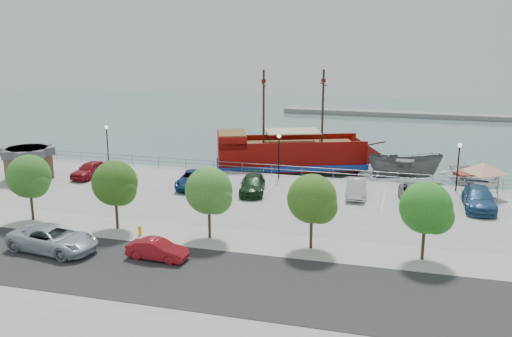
# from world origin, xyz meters

# --- Properties ---
(ground) EXTENTS (160.00, 160.00, 0.00)m
(ground) POSITION_xyz_m (0.00, 0.00, -1.00)
(ground) COLOR slate
(land_slab) EXTENTS (100.00, 58.00, 1.20)m
(land_slab) POSITION_xyz_m (0.00, -21.00, -0.60)
(land_slab) COLOR gray
(land_slab) RESTS_ON ground
(street) EXTENTS (100.00, 8.00, 0.04)m
(street) POSITION_xyz_m (0.00, -16.00, 0.01)
(street) COLOR #292929
(street) RESTS_ON land_slab
(sidewalk) EXTENTS (100.00, 4.00, 0.05)m
(sidewalk) POSITION_xyz_m (0.00, -10.00, 0.01)
(sidewalk) COLOR #B4ADA0
(sidewalk) RESTS_ON land_slab
(seawall_railing) EXTENTS (50.00, 0.06, 1.00)m
(seawall_railing) POSITION_xyz_m (0.00, 7.80, 0.53)
(seawall_railing) COLOR slate
(seawall_railing) RESTS_ON land_slab
(far_shore) EXTENTS (40.00, 3.00, 0.80)m
(far_shore) POSITION_xyz_m (10.00, 55.00, -0.60)
(far_shore) COLOR #969593
(far_shore) RESTS_ON ground
(pirate_ship) EXTENTS (18.12, 10.70, 11.27)m
(pirate_ship) POSITION_xyz_m (1.02, 13.15, 0.89)
(pirate_ship) COLOR #7A0804
(pirate_ship) RESTS_ON ground
(patrol_boat) EXTENTS (7.25, 3.15, 2.74)m
(patrol_boat) POSITION_xyz_m (11.53, 11.81, 0.37)
(patrol_boat) COLOR #585A5B
(patrol_boat) RESTS_ON ground
(speedboat) EXTENTS (7.85, 8.83, 1.51)m
(speedboat) POSITION_xyz_m (18.26, 12.85, -0.24)
(speedboat) COLOR white
(speedboat) RESTS_ON ground
(dock_west) EXTENTS (7.70, 2.67, 0.43)m
(dock_west) POSITION_xyz_m (-13.72, 9.20, -0.78)
(dock_west) COLOR slate
(dock_west) RESTS_ON ground
(dock_mid) EXTENTS (7.62, 4.38, 0.42)m
(dock_mid) POSITION_xyz_m (9.15, 9.20, -0.79)
(dock_mid) COLOR gray
(dock_mid) RESTS_ON ground
(dock_east) EXTENTS (7.80, 4.18, 0.43)m
(dock_east) POSITION_xyz_m (16.98, 9.20, -0.79)
(dock_east) COLOR slate
(dock_east) RESTS_ON ground
(shed) EXTENTS (4.77, 4.77, 2.99)m
(shed) POSITION_xyz_m (-22.82, 0.20, 1.59)
(shed) COLOR brown
(shed) RESTS_ON land_slab
(canopy_tent) EXTENTS (4.50, 4.50, 3.38)m
(canopy_tent) POSITION_xyz_m (17.98, 5.52, 2.94)
(canopy_tent) COLOR slate
(canopy_tent) RESTS_ON land_slab
(street_van) EXTENTS (6.29, 3.51, 1.66)m
(street_van) POSITION_xyz_m (-9.93, -14.80, 0.83)
(street_van) COLOR #B2BBC4
(street_van) RESTS_ON street
(street_sedan) EXTENTS (3.94, 1.58, 1.27)m
(street_sedan) POSITION_xyz_m (-2.90, -14.28, 0.64)
(street_sedan) COLOR #A5161F
(street_sedan) RESTS_ON street
(fire_hydrant) EXTENTS (0.24, 0.24, 0.70)m
(fire_hydrant) POSITION_xyz_m (-5.83, -10.80, 0.38)
(fire_hydrant) COLOR #D8B604
(fire_hydrant) RESTS_ON sidewalk
(lamp_post_left) EXTENTS (0.36, 0.36, 4.28)m
(lamp_post_left) POSITION_xyz_m (-18.00, 6.50, 2.94)
(lamp_post_left) COLOR black
(lamp_post_left) RESTS_ON land_slab
(lamp_post_mid) EXTENTS (0.36, 0.36, 4.28)m
(lamp_post_mid) POSITION_xyz_m (0.00, 6.50, 2.94)
(lamp_post_mid) COLOR black
(lamp_post_mid) RESTS_ON land_slab
(lamp_post_right) EXTENTS (0.36, 0.36, 4.28)m
(lamp_post_right) POSITION_xyz_m (16.00, 6.50, 2.94)
(lamp_post_right) COLOR black
(lamp_post_right) RESTS_ON land_slab
(tree_b) EXTENTS (3.30, 3.20, 5.00)m
(tree_b) POSITION_xyz_m (-14.85, -10.07, 3.30)
(tree_b) COLOR #473321
(tree_b) RESTS_ON sidewalk
(tree_c) EXTENTS (3.30, 3.20, 5.00)m
(tree_c) POSITION_xyz_m (-7.85, -10.07, 3.30)
(tree_c) COLOR #473321
(tree_c) RESTS_ON sidewalk
(tree_d) EXTENTS (3.30, 3.20, 5.00)m
(tree_d) POSITION_xyz_m (-0.85, -10.07, 3.30)
(tree_d) COLOR #473321
(tree_d) RESTS_ON sidewalk
(tree_e) EXTENTS (3.30, 3.20, 5.00)m
(tree_e) POSITION_xyz_m (6.15, -10.07, 3.30)
(tree_e) COLOR #473321
(tree_e) RESTS_ON sidewalk
(tree_f) EXTENTS (3.30, 3.20, 5.00)m
(tree_f) POSITION_xyz_m (13.15, -10.07, 3.30)
(tree_f) COLOR #473321
(tree_f) RESTS_ON sidewalk
(parked_car_a) EXTENTS (2.36, 4.67, 1.53)m
(parked_car_a) POSITION_xyz_m (-17.46, 2.14, 0.76)
(parked_car_a) COLOR maroon
(parked_car_a) RESTS_ON land_slab
(parked_car_c) EXTENTS (3.08, 5.51, 1.46)m
(parked_car_c) POSITION_xyz_m (-6.75, 1.59, 0.73)
(parked_car_c) COLOR navy
(parked_car_c) RESTS_ON land_slab
(parked_car_d) EXTENTS (3.04, 5.39, 1.47)m
(parked_car_d) POSITION_xyz_m (-1.11, 1.27, 0.74)
(parked_car_d) COLOR #163318
(parked_car_d) RESTS_ON land_slab
(parked_car_f) EXTENTS (1.82, 4.61, 1.50)m
(parked_car_f) POSITION_xyz_m (7.70, 2.51, 0.75)
(parked_car_f) COLOR silver
(parked_car_f) RESTS_ON land_slab
(parked_car_g) EXTENTS (2.89, 5.45, 1.46)m
(parked_car_g) POSITION_xyz_m (12.52, 1.81, 0.73)
(parked_car_g) COLOR gray
(parked_car_g) RESTS_ON land_slab
(parked_car_h) EXTENTS (2.38, 5.71, 1.65)m
(parked_car_h) POSITION_xyz_m (17.40, 1.83, 0.82)
(parked_car_h) COLOR #2B5887
(parked_car_h) RESTS_ON land_slab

